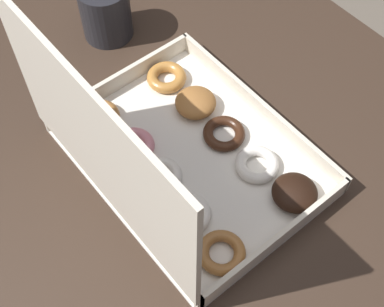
# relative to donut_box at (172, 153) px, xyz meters

# --- Properties ---
(ground_plane) EXTENTS (8.00, 8.00, 0.00)m
(ground_plane) POSITION_rel_donut_box_xyz_m (0.05, -0.04, -0.77)
(ground_plane) COLOR #6B6054
(dining_table) EXTENTS (1.10, 0.95, 0.71)m
(dining_table) POSITION_rel_donut_box_xyz_m (0.05, -0.04, -0.15)
(dining_table) COLOR #38281E
(dining_table) RESTS_ON ground_plane
(donut_box) EXTENTS (0.41, 0.31, 0.31)m
(donut_box) POSITION_rel_donut_box_xyz_m (0.00, 0.00, 0.00)
(donut_box) COLOR silver
(donut_box) RESTS_ON dining_table
(coffee_mug) EXTENTS (0.10, 0.10, 0.11)m
(coffee_mug) POSITION_rel_donut_box_xyz_m (0.33, -0.10, -0.00)
(coffee_mug) COLOR #232328
(coffee_mug) RESTS_ON dining_table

